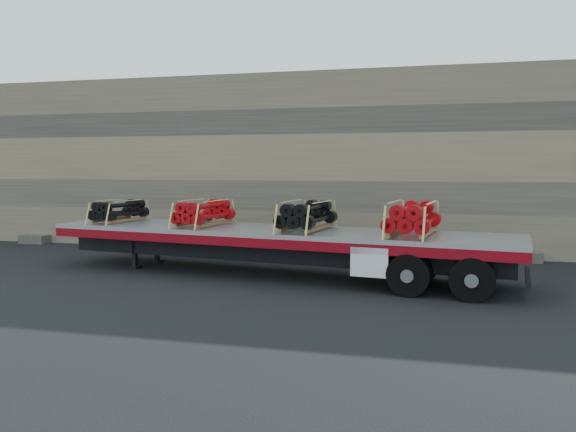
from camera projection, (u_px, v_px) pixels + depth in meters
name	position (u px, v px, depth m)	size (l,w,h in m)	color
ground	(300.00, 278.00, 16.91)	(120.00, 120.00, 0.00)	black
rock_wall	(336.00, 163.00, 22.89)	(44.00, 3.00, 7.00)	#7A6B54
trailer	(273.00, 252.00, 17.22)	(14.53, 2.79, 1.45)	#ACAFB3
bundle_front	(119.00, 211.00, 19.29)	(1.00, 2.01, 0.71)	black
bundle_midfront	(204.00, 213.00, 18.03)	(1.11, 2.22, 0.79)	#A6080D
bundle_midrear	(307.00, 216.00, 16.70)	(1.17, 2.34, 0.83)	black
bundle_rear	(413.00, 219.00, 15.52)	(1.24, 2.48, 0.88)	#A6080D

